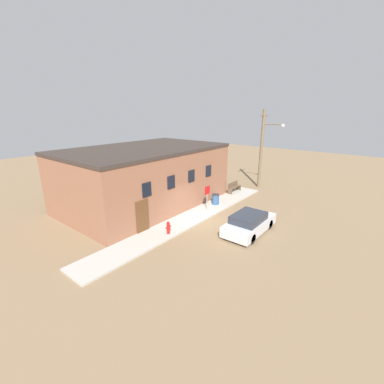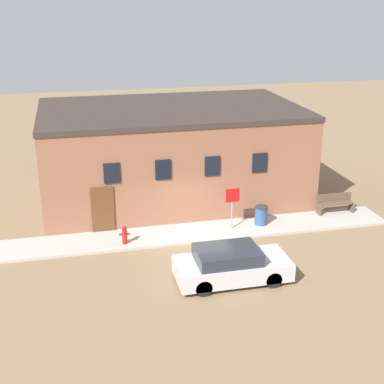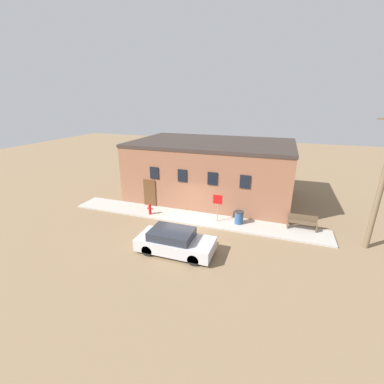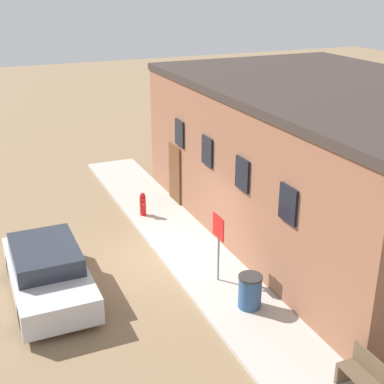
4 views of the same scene
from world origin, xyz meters
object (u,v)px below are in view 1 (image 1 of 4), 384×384
stop_sign (207,194)px  utility_pole (263,147)px  fire_hydrant (168,227)px  trash_bin (215,199)px  bench (234,187)px  parked_car (249,223)px

stop_sign → utility_pole: size_ratio=0.25×
fire_hydrant → trash_bin: size_ratio=0.95×
bench → parked_car: parked_car is taller
trash_bin → utility_pole: size_ratio=0.11×
stop_sign → trash_bin: bearing=6.7°
stop_sign → trash_bin: stop_sign is taller
stop_sign → parked_car: (-1.34, -4.27, -0.80)m
stop_sign → bench: size_ratio=1.07×
parked_car → fire_hydrant: bearing=133.0°
stop_sign → bench: 5.52m
bench → trash_bin: 3.99m
bench → stop_sign: bearing=-172.7°
fire_hydrant → trash_bin: 6.36m
fire_hydrant → parked_car: (3.53, -3.79, 0.12)m
stop_sign → utility_pole: 9.19m
stop_sign → trash_bin: size_ratio=2.20×
stop_sign → trash_bin: 1.71m
utility_pole → trash_bin: bearing=175.5°
bench → utility_pole: bearing=-18.0°
fire_hydrant → utility_pole: 14.12m
stop_sign → utility_pole: bearing=-2.6°
bench → parked_car: (-6.75, -4.96, 0.06)m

